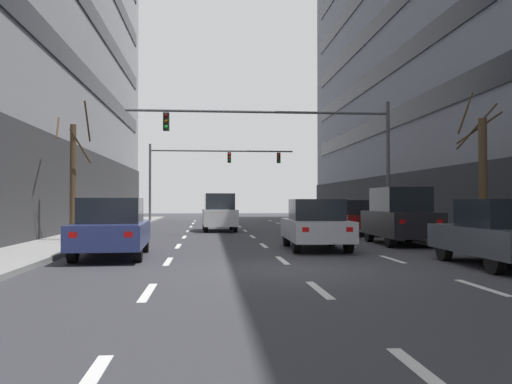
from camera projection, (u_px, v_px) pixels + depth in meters
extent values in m
plane|color=#38383D|center=(294.00, 269.00, 12.99)|extent=(120.00, 120.00, 0.00)
cube|color=silver|center=(148.00, 292.00, 9.73)|extent=(0.16, 2.00, 0.01)
cube|color=silver|center=(168.00, 261.00, 14.71)|extent=(0.16, 2.00, 0.01)
cube|color=silver|center=(178.00, 246.00, 19.69)|extent=(0.16, 2.00, 0.01)
cube|color=silver|center=(184.00, 237.00, 24.67)|extent=(0.16, 2.00, 0.01)
cube|color=silver|center=(188.00, 231.00, 29.65)|extent=(0.16, 2.00, 0.01)
cube|color=silver|center=(191.00, 227.00, 34.63)|extent=(0.16, 2.00, 0.01)
cube|color=silver|center=(193.00, 223.00, 39.61)|extent=(0.16, 2.00, 0.01)
cube|color=silver|center=(195.00, 221.00, 44.59)|extent=(0.16, 2.00, 0.01)
cube|color=silver|center=(430.00, 378.00, 5.02)|extent=(0.16, 2.00, 0.01)
cube|color=silver|center=(319.00, 290.00, 10.00)|extent=(0.16, 2.00, 0.01)
cube|color=silver|center=(282.00, 260.00, 14.98)|extent=(0.16, 2.00, 0.01)
cube|color=silver|center=(264.00, 245.00, 19.96)|extent=(0.16, 2.00, 0.01)
cube|color=silver|center=(253.00, 237.00, 24.94)|extent=(0.16, 2.00, 0.01)
cube|color=silver|center=(245.00, 231.00, 29.92)|extent=(0.16, 2.00, 0.01)
cube|color=silver|center=(240.00, 226.00, 34.90)|extent=(0.16, 2.00, 0.01)
cube|color=silver|center=(236.00, 223.00, 39.88)|extent=(0.16, 2.00, 0.01)
cube|color=silver|center=(233.00, 221.00, 44.86)|extent=(0.16, 2.00, 0.01)
cube|color=silver|center=(482.00, 287.00, 10.28)|extent=(0.16, 2.00, 0.01)
cube|color=silver|center=(392.00, 259.00, 15.26)|extent=(0.16, 2.00, 0.01)
cube|color=silver|center=(347.00, 245.00, 20.24)|extent=(0.16, 2.00, 0.01)
cube|color=silver|center=(319.00, 236.00, 25.22)|extent=(0.16, 2.00, 0.01)
cube|color=silver|center=(301.00, 230.00, 30.20)|extent=(0.16, 2.00, 0.01)
cube|color=silver|center=(288.00, 226.00, 35.18)|extent=(0.16, 2.00, 0.01)
cube|color=silver|center=(278.00, 223.00, 40.16)|extent=(0.16, 2.00, 0.01)
cube|color=silver|center=(270.00, 221.00, 45.14)|extent=(0.16, 2.00, 0.01)
cylinder|color=black|center=(205.00, 224.00, 30.87)|extent=(0.23, 0.64, 0.63)
cylinder|color=black|center=(231.00, 224.00, 31.05)|extent=(0.23, 0.64, 0.63)
cylinder|color=black|center=(206.00, 226.00, 28.31)|extent=(0.23, 0.64, 0.63)
cylinder|color=black|center=(235.00, 226.00, 28.49)|extent=(0.23, 0.64, 0.63)
cube|color=white|center=(219.00, 217.00, 29.69)|extent=(1.90, 4.26, 0.86)
cube|color=black|center=(219.00, 202.00, 29.70)|extent=(1.61, 2.53, 0.86)
cube|color=white|center=(207.00, 214.00, 31.66)|extent=(0.19, 0.08, 0.13)
cube|color=red|center=(209.00, 216.00, 27.57)|extent=(0.19, 0.08, 0.13)
cube|color=white|center=(228.00, 214.00, 31.81)|extent=(0.19, 0.08, 0.13)
cube|color=red|center=(234.00, 215.00, 27.72)|extent=(0.19, 0.08, 0.13)
cylinder|color=black|center=(287.00, 237.00, 19.79)|extent=(0.25, 0.68, 0.68)
cylinder|color=black|center=(331.00, 236.00, 19.88)|extent=(0.25, 0.68, 0.68)
cylinder|color=black|center=(296.00, 242.00, 17.03)|extent=(0.25, 0.68, 0.68)
cylinder|color=black|center=(348.00, 242.00, 17.12)|extent=(0.25, 0.68, 0.68)
cube|color=#B7BABF|center=(315.00, 229.00, 18.46)|extent=(2.04, 4.58, 0.66)
cube|color=black|center=(316.00, 210.00, 18.27)|extent=(1.71, 2.00, 0.70)
cube|color=white|center=(288.00, 223.00, 20.64)|extent=(0.21, 0.09, 0.14)
cube|color=red|center=(305.00, 230.00, 16.21)|extent=(0.21, 0.09, 0.14)
cube|color=white|center=(323.00, 223.00, 20.71)|extent=(0.21, 0.09, 0.14)
cube|color=red|center=(349.00, 229.00, 16.28)|extent=(0.21, 0.09, 0.14)
cylinder|color=black|center=(91.00, 242.00, 17.08)|extent=(0.26, 0.70, 0.69)
cylinder|color=black|center=(145.00, 242.00, 17.31)|extent=(0.26, 0.70, 0.69)
cylinder|color=black|center=(73.00, 250.00, 14.29)|extent=(0.26, 0.70, 0.69)
cylinder|color=black|center=(138.00, 249.00, 14.52)|extent=(0.26, 0.70, 0.69)
cube|color=navy|center=(112.00, 234.00, 15.81)|extent=(2.14, 4.68, 0.67)
cube|color=black|center=(111.00, 210.00, 15.61)|extent=(1.76, 2.06, 0.71)
cube|color=white|center=(100.00, 226.00, 17.95)|extent=(0.21, 0.09, 0.15)
cube|color=red|center=(73.00, 235.00, 13.48)|extent=(0.21, 0.09, 0.15)
cube|color=white|center=(142.00, 226.00, 18.13)|extent=(0.21, 0.09, 0.15)
cube|color=red|center=(128.00, 234.00, 13.67)|extent=(0.21, 0.09, 0.15)
cylinder|color=black|center=(444.00, 249.00, 14.86)|extent=(0.24, 0.68, 0.67)
cylinder|color=black|center=(502.00, 248.00, 14.97)|extent=(0.24, 0.68, 0.67)
cylinder|color=black|center=(495.00, 259.00, 12.11)|extent=(0.24, 0.68, 0.67)
cube|color=#474C51|center=(499.00, 240.00, 13.54)|extent=(1.97, 4.53, 0.65)
cube|color=black|center=(503.00, 213.00, 13.35)|extent=(1.67, 1.97, 0.69)
cube|color=white|center=(438.00, 231.00, 15.70)|extent=(0.21, 0.09, 0.14)
cube|color=white|center=(482.00, 231.00, 15.79)|extent=(0.21, 0.09, 0.14)
cylinder|color=black|center=(369.00, 234.00, 21.81)|extent=(0.24, 0.67, 0.66)
cylinder|color=black|center=(408.00, 233.00, 21.92)|extent=(0.24, 0.67, 0.66)
cylinder|color=black|center=(390.00, 238.00, 19.11)|extent=(0.24, 0.67, 0.66)
cylinder|color=black|center=(435.00, 238.00, 19.21)|extent=(0.24, 0.67, 0.66)
cube|color=black|center=(400.00, 224.00, 20.52)|extent=(1.96, 4.47, 0.90)
cube|color=black|center=(400.00, 200.00, 20.53)|extent=(1.67, 2.65, 0.90)
cube|color=white|center=(368.00, 218.00, 22.65)|extent=(0.20, 0.09, 0.14)
cube|color=red|center=(402.00, 222.00, 18.32)|extent=(0.20, 0.09, 0.14)
cube|color=white|center=(398.00, 218.00, 22.73)|extent=(0.20, 0.09, 0.14)
cube|color=red|center=(440.00, 221.00, 18.40)|extent=(0.20, 0.09, 0.14)
cylinder|color=black|center=(333.00, 226.00, 27.98)|extent=(0.23, 0.67, 0.67)
cylinder|color=black|center=(364.00, 226.00, 28.10)|extent=(0.23, 0.67, 0.67)
cylinder|color=black|center=(346.00, 229.00, 25.24)|extent=(0.23, 0.67, 0.67)
cylinder|color=black|center=(380.00, 229.00, 25.36)|extent=(0.23, 0.67, 0.67)
cube|color=maroon|center=(356.00, 221.00, 26.67)|extent=(1.94, 4.51, 0.65)
cube|color=black|center=(357.00, 207.00, 26.48)|extent=(1.66, 1.96, 0.69)
cube|color=white|center=(333.00, 217.00, 28.82)|extent=(0.20, 0.08, 0.14)
cube|color=red|center=(354.00, 220.00, 24.44)|extent=(0.20, 0.08, 0.14)
cube|color=white|center=(357.00, 217.00, 28.92)|extent=(0.20, 0.08, 0.14)
cube|color=red|center=(382.00, 220.00, 24.53)|extent=(0.20, 0.08, 0.14)
cylinder|color=#4C4C51|center=(388.00, 167.00, 26.29)|extent=(0.18, 0.18, 6.30)
cylinder|color=#4C4C51|center=(259.00, 112.00, 25.78)|extent=(12.47, 0.12, 0.12)
cube|color=black|center=(166.00, 122.00, 25.39)|extent=(0.28, 0.24, 0.84)
sphere|color=#4B0704|center=(166.00, 116.00, 25.26)|extent=(0.17, 0.17, 0.17)
sphere|color=#523505|center=(166.00, 121.00, 25.25)|extent=(0.17, 0.17, 0.17)
sphere|color=green|center=(166.00, 127.00, 25.25)|extent=(0.17, 0.17, 0.17)
cylinder|color=#4C4C51|center=(150.00, 182.00, 43.19)|extent=(0.18, 0.18, 6.03)
cylinder|color=#4C4C51|center=(222.00, 151.00, 43.73)|extent=(11.43, 0.12, 0.12)
cube|color=black|center=(229.00, 158.00, 43.77)|extent=(0.28, 0.24, 0.84)
sphere|color=red|center=(229.00, 154.00, 43.64)|extent=(0.17, 0.17, 0.17)
sphere|color=#523505|center=(229.00, 157.00, 43.63)|extent=(0.17, 0.17, 0.17)
sphere|color=#073E10|center=(229.00, 161.00, 43.63)|extent=(0.17, 0.17, 0.17)
cube|color=black|center=(279.00, 158.00, 44.13)|extent=(0.28, 0.24, 0.84)
sphere|color=red|center=(279.00, 155.00, 43.99)|extent=(0.17, 0.17, 0.17)
sphere|color=#523505|center=(279.00, 158.00, 43.99)|extent=(0.17, 0.17, 0.17)
sphere|color=#073E10|center=(279.00, 161.00, 43.98)|extent=(0.17, 0.17, 0.17)
cylinder|color=#4C3823|center=(73.00, 182.00, 20.95)|extent=(0.23, 0.23, 4.44)
cylinder|color=#42301E|center=(58.00, 128.00, 20.82)|extent=(0.31, 1.16, 0.98)
cylinder|color=#42301E|center=(87.00, 121.00, 21.04)|extent=(0.09, 1.12, 1.45)
cylinder|color=#42301E|center=(80.00, 146.00, 20.69)|extent=(0.71, 0.78, 1.27)
cylinder|color=#4C3823|center=(483.00, 182.00, 18.40)|extent=(0.28, 0.28, 4.30)
cylinder|color=#42301E|center=(466.00, 113.00, 18.85)|extent=(0.97, 0.85, 1.58)
cylinder|color=#42301E|center=(477.00, 127.00, 19.11)|extent=(1.41, 0.36, 1.63)
cylinder|color=#42301E|center=(479.00, 128.00, 19.16)|extent=(1.48, 0.58, 1.12)
cylinder|color=black|center=(379.00, 220.00, 31.13)|extent=(0.13, 0.13, 0.86)
cylinder|color=black|center=(376.00, 220.00, 31.20)|extent=(0.13, 0.13, 0.86)
cube|color=#3F5938|center=(378.00, 207.00, 31.18)|extent=(0.39, 0.34, 0.61)
sphere|color=brown|center=(378.00, 199.00, 31.19)|extent=(0.22, 0.22, 0.22)
cylinder|color=#3F5938|center=(381.00, 206.00, 31.09)|extent=(0.09, 0.09, 0.55)
cylinder|color=#3F5938|center=(374.00, 206.00, 31.27)|extent=(0.09, 0.09, 0.55)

